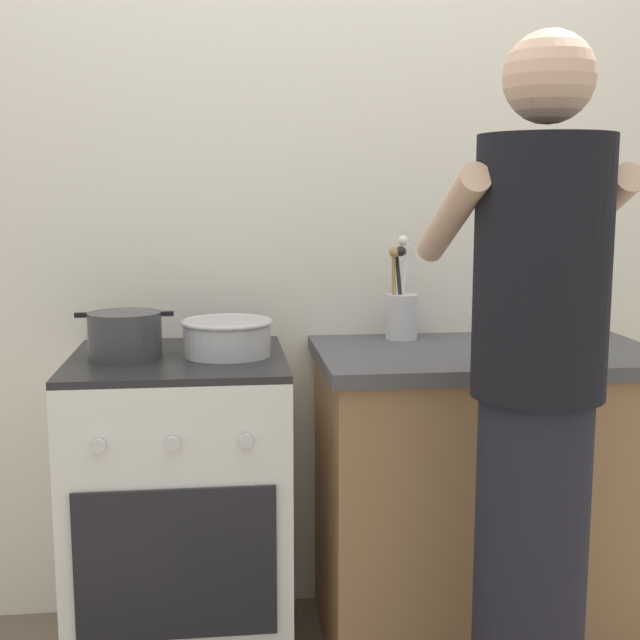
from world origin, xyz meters
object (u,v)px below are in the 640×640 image
stove_range (181,509)px  utensil_crock (401,311)px  person (535,412)px  spice_bottle (503,336)px  pot (125,335)px  mixing_bowl (227,336)px

stove_range → utensil_crock: size_ratio=2.78×
utensil_crock → person: 0.79m
spice_bottle → person: person is taller
pot → utensil_crock: utensil_crock is taller
pot → person: bearing=-29.1°
stove_range → mixing_bowl: size_ratio=3.46×
mixing_bowl → utensil_crock: size_ratio=0.80×
mixing_bowl → utensil_crock: utensil_crock is taller
mixing_bowl → spice_bottle: 0.81m
utensil_crock → person: (0.15, -0.76, -0.13)m
spice_bottle → stove_range: bearing=-179.6°
spice_bottle → person: bearing=-101.6°
pot → mixing_bowl: bearing=2.9°
utensil_crock → spice_bottle: size_ratio=4.09×
spice_bottle → person: (-0.12, -0.56, -0.08)m
utensil_crock → person: person is taller
mixing_bowl → stove_range: bearing=179.4°
utensil_crock → spice_bottle: 0.33m
pot → mixing_bowl: 0.28m
stove_range → person: 1.08m
pot → spice_bottle: size_ratio=3.37×
utensil_crock → person: bearing=-79.1°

